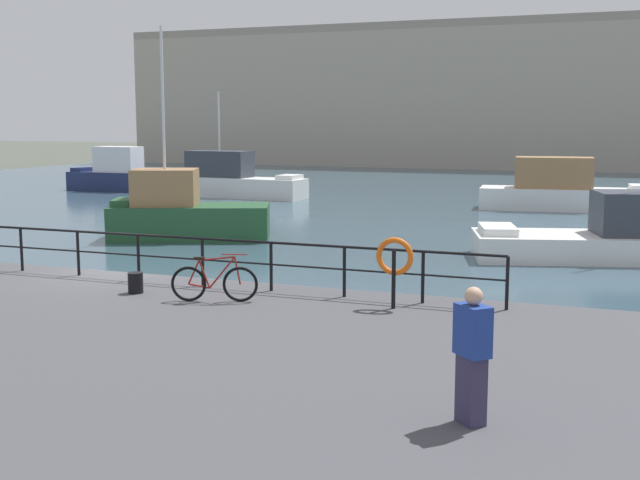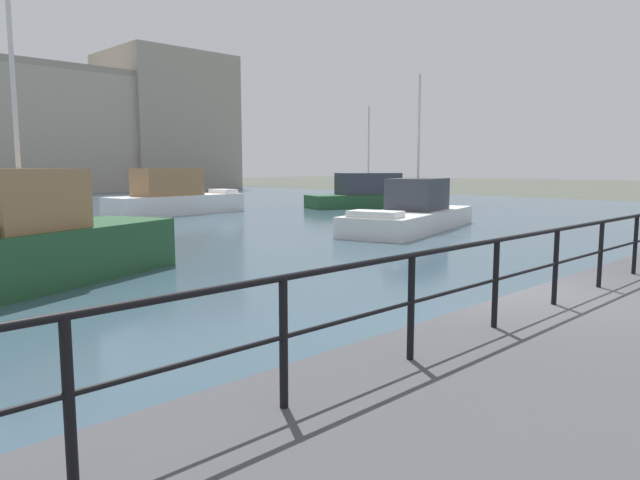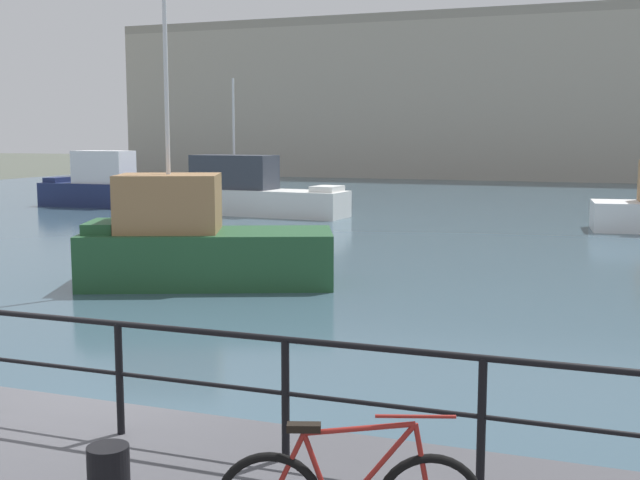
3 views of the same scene
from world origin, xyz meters
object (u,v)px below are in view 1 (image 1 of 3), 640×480
(moored_red_daysailer, at_px, (562,190))
(parked_bicycle, at_px, (214,283))
(mooring_bollard, at_px, (136,283))
(moored_blue_motorboat, at_px, (229,180))
(moored_white_yacht, at_px, (183,213))
(harbor_building, at_px, (573,95))
(standing_person, at_px, (472,355))
(moored_harbor_tender, at_px, (118,174))
(moored_green_narrowboat, at_px, (622,238))
(life_ring_stand, at_px, (395,259))

(moored_red_daysailer, height_order, parked_bicycle, moored_red_daysailer)
(mooring_bollard, bearing_deg, moored_blue_motorboat, 113.41)
(moored_white_yacht, relative_size, moored_blue_motorboat, 0.86)
(harbor_building, distance_m, standing_person, 68.31)
(moored_harbor_tender, height_order, mooring_bollard, moored_harbor_tender)
(moored_white_yacht, height_order, standing_person, moored_white_yacht)
(moored_green_narrowboat, relative_size, moored_harbor_tender, 1.45)
(moored_red_daysailer, xyz_separation_m, parked_bicycle, (-4.63, -26.75, 0.12))
(moored_green_narrowboat, xyz_separation_m, moored_harbor_tender, (-29.46, 15.69, 0.32))
(moored_red_daysailer, relative_size, standing_person, 4.89)
(parked_bicycle, height_order, life_ring_stand, life_ring_stand)
(moored_harbor_tender, distance_m, standing_person, 43.39)
(life_ring_stand, distance_m, standing_person, 6.18)
(standing_person, bearing_deg, moored_blue_motorboat, 76.68)
(parked_bicycle, bearing_deg, harbor_building, 69.10)
(moored_blue_motorboat, relative_size, moored_harbor_tender, 1.40)
(moored_harbor_tender, bearing_deg, mooring_bollard, 123.98)
(harbor_building, height_order, mooring_bollard, harbor_building)
(harbor_building, distance_m, parked_bicycle, 63.44)
(mooring_bollard, relative_size, life_ring_stand, 0.31)
(moored_red_daysailer, bearing_deg, moored_blue_motorboat, 172.98)
(moored_harbor_tender, bearing_deg, parked_bicycle, 126.41)
(moored_green_narrowboat, height_order, moored_red_daysailer, moored_green_narrowboat)
(moored_white_yacht, distance_m, moored_harbor_tender, 21.99)
(moored_white_yacht, relative_size, standing_person, 4.52)
(moored_green_narrowboat, height_order, parked_bicycle, moored_green_narrowboat)
(life_ring_stand, bearing_deg, harbor_building, 91.08)
(mooring_bollard, xyz_separation_m, standing_person, (8.07, -5.01, 0.64))
(moored_red_daysailer, distance_m, life_ring_stand, 26.03)
(moored_green_narrowboat, distance_m, standing_person, 17.55)
(harbor_building, bearing_deg, moored_harbor_tender, -124.83)
(moored_white_yacht, distance_m, mooring_bollard, 12.77)
(harbor_building, height_order, moored_harbor_tender, harbor_building)
(moored_red_daysailer, distance_m, moored_harbor_tender, 26.56)
(moored_green_narrowboat, relative_size, moored_red_daysailer, 1.12)
(parked_bicycle, bearing_deg, moored_blue_motorboat, 97.96)
(moored_blue_motorboat, bearing_deg, life_ring_stand, -52.59)
(parked_bicycle, height_order, mooring_bollard, parked_bicycle)
(moored_red_daysailer, bearing_deg, moored_green_narrowboat, -84.11)
(moored_blue_motorboat, distance_m, moored_harbor_tender, 8.32)
(moored_green_narrowboat, distance_m, mooring_bollard, 15.69)
(standing_person, bearing_deg, mooring_bollard, 103.16)
(moored_green_narrowboat, distance_m, moored_blue_motorboat, 25.72)
(moored_red_daysailer, height_order, moored_white_yacht, moored_white_yacht)
(harbor_building, xyz_separation_m, moored_red_daysailer, (2.25, -36.40, -5.60))
(moored_white_yacht, bearing_deg, moored_red_daysailer, -151.00)
(moored_white_yacht, xyz_separation_m, moored_harbor_tender, (-14.36, 16.65, 0.07))
(parked_bicycle, distance_m, life_ring_stand, 3.68)
(harbor_building, distance_m, moored_white_yacht, 52.75)
(moored_red_daysailer, xyz_separation_m, moored_blue_motorboat, (-18.28, 0.38, -0.00))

